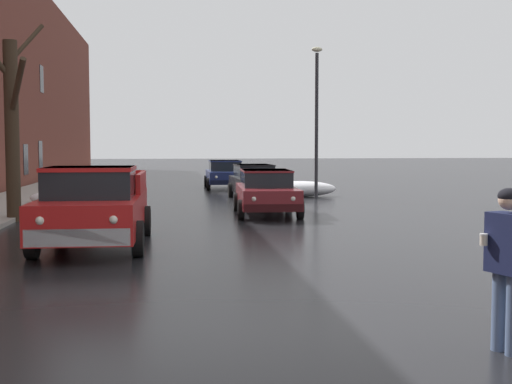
# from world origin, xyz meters

# --- Properties ---
(ground_plane) EXTENTS (200.00, 200.00, 0.00)m
(ground_plane) POSITION_xyz_m (0.00, 0.00, 0.00)
(ground_plane) COLOR black
(left_sidewalk_slab) EXTENTS (2.92, 80.00, 0.12)m
(left_sidewalk_slab) POSITION_xyz_m (-6.45, 18.00, 0.06)
(left_sidewalk_slab) COLOR gray
(left_sidewalk_slab) RESTS_ON ground
(snow_bank_near_corner_left) EXTENTS (2.79, 1.02, 0.72)m
(snow_bank_near_corner_left) POSITION_xyz_m (-4.06, 26.96, 0.32)
(snow_bank_near_corner_left) COLOR white
(snow_bank_near_corner_left) RESTS_ON ground
(snow_bank_along_left_kerb) EXTENTS (3.18, 1.37, 0.67)m
(snow_bank_along_left_kerb) POSITION_xyz_m (4.91, 20.50, 0.33)
(snow_bank_along_left_kerb) COLOR white
(snow_bank_along_left_kerb) RESTS_ON ground
(snow_bank_mid_block_left) EXTENTS (2.71, 0.92, 0.76)m
(snow_bank_mid_block_left) POSITION_xyz_m (-4.04, 17.56, 0.31)
(snow_bank_mid_block_left) COLOR white
(snow_bank_mid_block_left) RESTS_ON ground
(snow_bank_near_corner_right) EXTENTS (1.65, 1.43, 0.86)m
(snow_bank_near_corner_right) POSITION_xyz_m (4.53, 29.25, 0.41)
(snow_bank_near_corner_right) COLOR white
(snow_bank_near_corner_right) RESTS_ON ground
(bare_tree_second_along_sidewalk) EXTENTS (2.04, 2.47, 5.84)m
(bare_tree_second_along_sidewalk) POSITION_xyz_m (-5.07, 12.50, 2.89)
(bare_tree_second_along_sidewalk) COLOR #382B1E
(bare_tree_second_along_sidewalk) RESTS_ON ground
(pickup_truck_red_approaching_near_lane) EXTENTS (2.31, 5.39, 1.76)m
(pickup_truck_red_approaching_near_lane) POSITION_xyz_m (-2.20, 7.32, 0.88)
(pickup_truck_red_approaching_near_lane) COLOR red
(pickup_truck_red_approaching_near_lane) RESTS_ON ground
(sedan_maroon_parked_kerbside_close) EXTENTS (2.11, 4.51, 1.42)m
(sedan_maroon_parked_kerbside_close) POSITION_xyz_m (2.46, 13.47, 0.75)
(sedan_maroon_parked_kerbside_close) COLOR maroon
(sedan_maroon_parked_kerbside_close) RESTS_ON ground
(sedan_black_parked_kerbside_mid) EXTENTS (1.91, 4.27, 1.42)m
(sedan_black_parked_kerbside_mid) POSITION_xyz_m (2.81, 19.30, 0.75)
(sedan_black_parked_kerbside_mid) COLOR black
(sedan_black_parked_kerbside_mid) RESTS_ON ground
(sedan_darkblue_parked_far_down_block) EXTENTS (2.02, 4.40, 1.42)m
(sedan_darkblue_parked_far_down_block) POSITION_xyz_m (2.21, 26.48, 0.75)
(sedan_darkblue_parked_far_down_block) COLOR navy
(sedan_darkblue_parked_far_down_block) RESTS_ON ground
(pedestrian_with_coffee) EXTENTS (0.46, 0.63, 1.76)m
(pedestrian_with_coffee) POSITION_xyz_m (2.96, -0.89, 1.04)
(pedestrian_with_coffee) COLOR slate
(pedestrian_with_coffee) RESTS_ON ground
(street_lamp_post) EXTENTS (0.44, 0.24, 6.17)m
(street_lamp_post) POSITION_xyz_m (5.38, 19.35, 3.44)
(street_lamp_post) COLOR #28282D
(street_lamp_post) RESTS_ON ground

